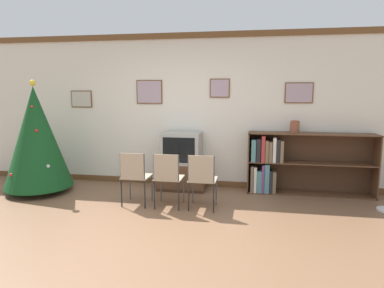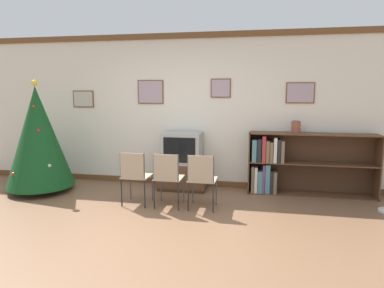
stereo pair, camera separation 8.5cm
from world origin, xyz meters
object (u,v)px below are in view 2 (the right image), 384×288
object	(u,v)px
folding_chair_center	(168,176)
folding_chair_right	(202,178)
folding_chair_left	(135,175)
vase	(296,127)
television	(182,148)
christmas_tree	(38,137)
tv_console	(183,176)
bookshelf	(288,164)

from	to	relation	value
folding_chair_center	folding_chair_right	distance (m)	0.51
folding_chair_left	vase	bearing A→B (deg)	24.55
television	folding_chair_right	size ratio (longest dim) A/B	0.81
christmas_tree	vase	xyz separation A→B (m)	(4.24, 0.69, 0.19)
christmas_tree	folding_chair_center	size ratio (longest dim) A/B	2.30
tv_console	television	distance (m)	0.50
folding_chair_left	vase	distance (m)	2.70
tv_console	folding_chair_right	distance (m)	1.14
folding_chair_center	bookshelf	world-z (taller)	bookshelf
folding_chair_right	folding_chair_left	bearing A→B (deg)	180.00
christmas_tree	bookshelf	distance (m)	4.21
television	bookshelf	world-z (taller)	bookshelf
folding_chair_left	bookshelf	distance (m)	2.52
tv_console	folding_chair_right	world-z (taller)	folding_chair_right
tv_console	bookshelf	bearing A→B (deg)	2.68
folding_chair_right	bookshelf	bearing A→B (deg)	40.15
folding_chair_right	vase	size ratio (longest dim) A/B	4.05
television	christmas_tree	bearing A→B (deg)	-166.00
television	bookshelf	xyz separation A→B (m)	(1.78, 0.09, -0.23)
television	folding_chair_right	bearing A→B (deg)	-62.94
television	folding_chair_center	bearing A→B (deg)	-90.00
folding_chair_center	bookshelf	size ratio (longest dim) A/B	0.40
bookshelf	vase	size ratio (longest dim) A/B	10.08
folding_chair_right	bookshelf	world-z (taller)	bookshelf
folding_chair_left	bookshelf	size ratio (longest dim) A/B	0.40
tv_console	folding_chair_left	size ratio (longest dim) A/B	1.02
tv_console	folding_chair_right	bearing A→B (deg)	-63.00
folding_chair_right	bookshelf	distance (m)	1.67
tv_console	folding_chair_left	xyz separation A→B (m)	(-0.51, -0.99, 0.24)
tv_console	bookshelf	world-z (taller)	bookshelf
folding_chair_left	folding_chair_center	xyz separation A→B (m)	(0.51, 0.00, 0.00)
folding_chair_left	bookshelf	world-z (taller)	bookshelf
vase	folding_chair_center	bearing A→B (deg)	-149.91
television	vase	xyz separation A→B (m)	(1.88, 0.10, 0.40)
tv_console	vase	world-z (taller)	vase
christmas_tree	folding_chair_right	size ratio (longest dim) A/B	2.30
folding_chair_left	christmas_tree	bearing A→B (deg)	167.78
tv_console	vase	xyz separation A→B (m)	(1.88, 0.10, 0.90)
folding_chair_left	folding_chair_right	size ratio (longest dim) A/B	1.00
christmas_tree	tv_console	distance (m)	2.53
bookshelf	folding_chair_left	bearing A→B (deg)	-154.80
folding_chair_center	christmas_tree	bearing A→B (deg)	170.35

